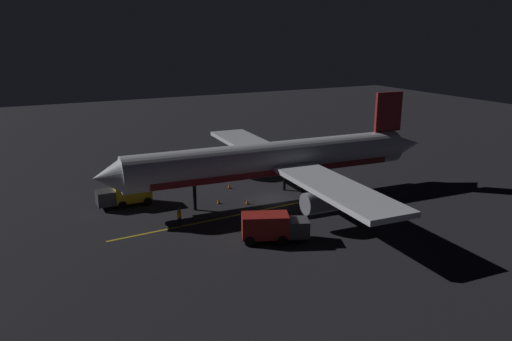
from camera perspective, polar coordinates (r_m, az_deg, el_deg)
The scene contains 10 objects.
ground_plane at distance 54.71m, azimuth 1.87°, elevation -3.38°, with size 180.00×180.00×0.20m, color black.
apron_guide_stripe at distance 50.63m, azimuth -0.62°, elevation -4.85°, with size 0.24×29.26×0.01m, color gold.
airliner at distance 53.68m, azimuth 2.51°, elevation 1.19°, with size 37.42×38.84×11.05m.
baggage_truck at distance 53.94m, azimuth -14.70°, elevation -2.64°, with size 2.32×5.57×2.53m.
catering_truck at distance 43.51m, azimuth 1.84°, elevation -6.59°, with size 4.15×6.18×2.51m.
ground_crew_worker at distance 47.42m, azimuth -8.84°, elevation -5.36°, with size 0.40×0.40×1.74m.
traffic_cone_near_left at distance 49.44m, azimuth -0.51°, elevation -5.06°, with size 0.50×0.50×0.55m.
traffic_cone_near_right at distance 53.20m, azimuth -4.35°, elevation -3.58°, with size 0.50×0.50×0.55m.
traffic_cone_under_wing at distance 58.28m, azimuth -3.13°, elevation -1.82°, with size 0.50×0.50×0.55m.
traffic_cone_far at distance 52.93m, azimuth -1.03°, elevation -3.64°, with size 0.50×0.50×0.55m.
Camera 1 is at (-45.36, 24.81, 17.79)m, focal length 34.63 mm.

